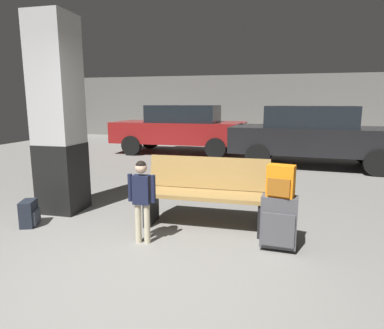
% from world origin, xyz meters
% --- Properties ---
extents(ground_plane, '(18.00, 18.00, 0.10)m').
position_xyz_m(ground_plane, '(0.00, 4.00, -0.05)').
color(ground_plane, gray).
extents(garage_back_wall, '(18.00, 0.12, 2.80)m').
position_xyz_m(garage_back_wall, '(0.00, 12.86, 1.40)').
color(garage_back_wall, slate).
rests_on(garage_back_wall, ground_plane).
extents(structural_pillar, '(0.57, 0.57, 2.79)m').
position_xyz_m(structural_pillar, '(-1.86, 1.68, 1.38)').
color(structural_pillar, black).
rests_on(structural_pillar, ground_plane).
extents(bench, '(1.60, 0.54, 0.89)m').
position_xyz_m(bench, '(0.32, 1.52, 0.44)').
color(bench, '#9E7A42').
rests_on(bench, ground_plane).
extents(suitcase, '(0.39, 0.26, 0.60)m').
position_xyz_m(suitcase, '(1.23, 1.00, 0.32)').
color(suitcase, '#4C4C51').
rests_on(suitcase, ground_plane).
extents(backpack_bright, '(0.31, 0.24, 0.34)m').
position_xyz_m(backpack_bright, '(1.23, 1.00, 0.77)').
color(backpack_bright, orange).
rests_on(backpack_bright, suitcase).
extents(child, '(0.32, 0.19, 0.96)m').
position_xyz_m(child, '(-0.27, 0.83, 0.59)').
color(child, beige).
rests_on(child, ground_plane).
extents(backpack_dark_floor, '(0.27, 0.32, 0.34)m').
position_xyz_m(backpack_dark_floor, '(-1.91, 0.98, 0.17)').
color(backpack_dark_floor, '#1E232D').
rests_on(backpack_dark_floor, ground_plane).
extents(parked_car_near, '(4.23, 2.07, 1.51)m').
position_xyz_m(parked_car_near, '(2.12, 6.28, 0.81)').
color(parked_car_near, black).
rests_on(parked_car_near, ground_plane).
extents(parked_car_far, '(4.11, 1.81, 1.51)m').
position_xyz_m(parked_car_far, '(-1.71, 7.68, 0.81)').
color(parked_car_far, maroon).
rests_on(parked_car_far, ground_plane).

